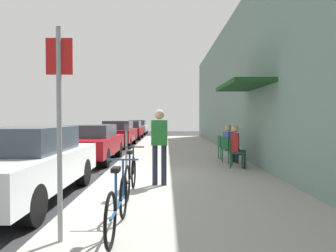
% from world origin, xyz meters
% --- Properties ---
extents(ground_plane, '(60.00, 60.00, 0.00)m').
position_xyz_m(ground_plane, '(0.00, 0.00, 0.00)').
color(ground_plane, '#2D2D30').
extents(sidewalk_slab, '(4.50, 32.00, 0.12)m').
position_xyz_m(sidewalk_slab, '(2.25, 2.00, 0.06)').
color(sidewalk_slab, '#9E9B93').
rests_on(sidewalk_slab, ground_plane).
extents(building_facade, '(1.40, 32.00, 6.04)m').
position_xyz_m(building_facade, '(4.65, 2.00, 3.02)').
color(building_facade, gray).
rests_on(building_facade, ground_plane).
extents(parked_car_0, '(1.80, 4.40, 1.45)m').
position_xyz_m(parked_car_0, '(-1.10, -1.31, 0.75)').
color(parked_car_0, silver).
rests_on(parked_car_0, ground_plane).
extents(parked_car_1, '(1.80, 4.40, 1.37)m').
position_xyz_m(parked_car_1, '(-1.10, 4.03, 0.72)').
color(parked_car_1, maroon).
rests_on(parked_car_1, ground_plane).
extents(parked_car_2, '(1.80, 4.40, 1.47)m').
position_xyz_m(parked_car_2, '(-1.10, 10.20, 0.76)').
color(parked_car_2, maroon).
rests_on(parked_car_2, ground_plane).
extents(parked_car_3, '(1.80, 4.40, 1.40)m').
position_xyz_m(parked_car_3, '(-1.10, 16.24, 0.72)').
color(parked_car_3, maroon).
rests_on(parked_car_3, ground_plane).
extents(parked_car_4, '(1.80, 4.40, 1.43)m').
position_xyz_m(parked_car_4, '(-1.10, 22.17, 0.74)').
color(parked_car_4, '#B7B7BC').
rests_on(parked_car_4, ground_plane).
extents(parking_meter, '(0.12, 0.10, 1.32)m').
position_xyz_m(parking_meter, '(0.45, 2.16, 0.89)').
color(parking_meter, slate).
rests_on(parking_meter, sidewalk_slab).
extents(street_sign, '(0.32, 0.06, 2.60)m').
position_xyz_m(street_sign, '(0.40, -3.52, 1.64)').
color(street_sign, gray).
rests_on(street_sign, sidewalk_slab).
extents(bicycle_0, '(0.46, 1.71, 0.90)m').
position_xyz_m(bicycle_0, '(1.05, -3.21, 0.48)').
color(bicycle_0, black).
rests_on(bicycle_0, sidewalk_slab).
extents(bicycle_1, '(0.46, 1.71, 0.90)m').
position_xyz_m(bicycle_1, '(0.99, -1.28, 0.48)').
color(bicycle_1, black).
rests_on(bicycle_1, sidewalk_slab).
extents(cafe_chair_0, '(0.56, 0.56, 0.87)m').
position_xyz_m(cafe_chair_0, '(3.77, 1.84, 0.62)').
color(cafe_chair_0, '#14592D').
rests_on(cafe_chair_0, sidewalk_slab).
extents(seated_patron_0, '(0.51, 0.47, 1.29)m').
position_xyz_m(seated_patron_0, '(3.83, 1.82, 0.82)').
color(seated_patron_0, '#232838').
rests_on(seated_patron_0, sidewalk_slab).
extents(cafe_chair_1, '(0.56, 0.56, 0.87)m').
position_xyz_m(cafe_chair_1, '(3.77, 2.78, 0.62)').
color(cafe_chair_1, '#14592D').
rests_on(cafe_chair_1, sidewalk_slab).
extents(seated_patron_1, '(0.51, 0.47, 1.29)m').
position_xyz_m(seated_patron_1, '(3.83, 2.80, 0.82)').
color(seated_patron_1, '#232838').
rests_on(seated_patron_1, sidewalk_slab).
extents(cafe_chair_2, '(0.46, 0.46, 0.87)m').
position_xyz_m(cafe_chair_2, '(3.77, 3.75, 0.62)').
color(cafe_chair_2, '#14592D').
rests_on(cafe_chair_2, sidewalk_slab).
extents(pedestrian_standing, '(0.36, 0.22, 1.70)m').
position_xyz_m(pedestrian_standing, '(1.54, -0.48, 1.12)').
color(pedestrian_standing, '#232838').
rests_on(pedestrian_standing, sidewalk_slab).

